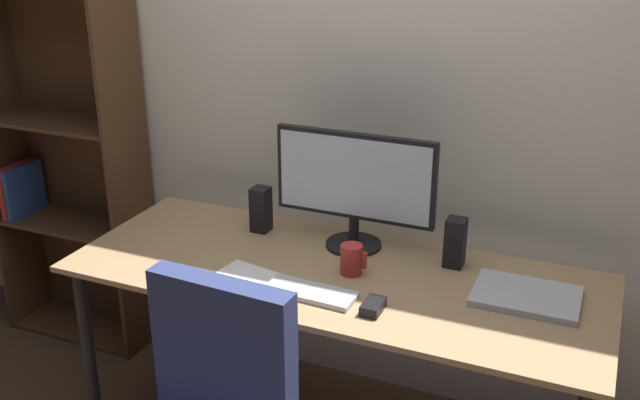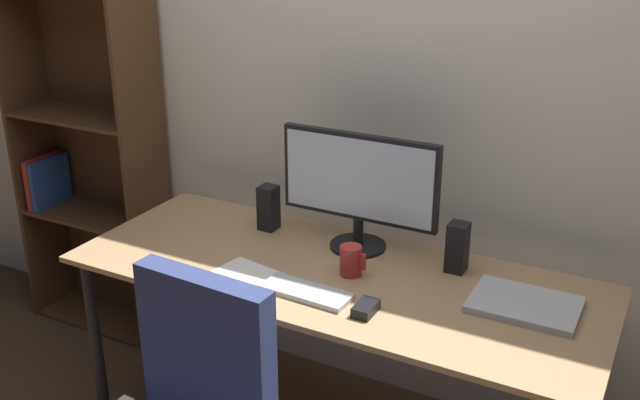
# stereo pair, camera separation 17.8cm
# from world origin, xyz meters

# --- Properties ---
(back_wall) EXTENTS (6.40, 0.10, 2.60)m
(back_wall) POSITION_xyz_m (0.00, 0.52, 1.30)
(back_wall) COLOR silver
(back_wall) RESTS_ON ground
(desk) EXTENTS (1.79, 0.70, 0.74)m
(desk) POSITION_xyz_m (0.00, 0.00, 0.66)
(desk) COLOR tan
(desk) RESTS_ON ground
(monitor) EXTENTS (0.58, 0.20, 0.42)m
(monitor) POSITION_xyz_m (-0.01, 0.21, 0.98)
(monitor) COLOR black
(monitor) RESTS_ON desk
(keyboard) EXTENTS (0.29, 0.12, 0.02)m
(keyboard) POSITION_xyz_m (-0.01, -0.18, 0.75)
(keyboard) COLOR #B7BABC
(keyboard) RESTS_ON desk
(mouse) EXTENTS (0.06, 0.10, 0.03)m
(mouse) POSITION_xyz_m (0.21, -0.19, 0.76)
(mouse) COLOR black
(mouse) RESTS_ON desk
(coffee_mug) EXTENTS (0.09, 0.07, 0.10)m
(coffee_mug) POSITION_xyz_m (0.06, 0.01, 0.79)
(coffee_mug) COLOR #B72D28
(coffee_mug) RESTS_ON desk
(laptop) EXTENTS (0.32, 0.23, 0.02)m
(laptop) POSITION_xyz_m (0.62, 0.06, 0.75)
(laptop) COLOR #B7BABC
(laptop) RESTS_ON desk
(speaker_left) EXTENTS (0.06, 0.07, 0.17)m
(speaker_left) POSITION_xyz_m (-0.38, 0.20, 0.82)
(speaker_left) COLOR black
(speaker_left) RESTS_ON desk
(speaker_right) EXTENTS (0.06, 0.07, 0.17)m
(speaker_right) POSITION_xyz_m (0.36, 0.20, 0.82)
(speaker_right) COLOR black
(speaker_right) RESTS_ON desk
(paper_sheet) EXTENTS (0.26, 0.33, 0.00)m
(paper_sheet) POSITION_xyz_m (-0.26, -0.22, 0.74)
(paper_sheet) COLOR white
(paper_sheet) RESTS_ON desk
(bookshelf) EXTENTS (0.69, 0.28, 1.56)m
(bookshelf) POSITION_xyz_m (-1.41, 0.35, 0.77)
(bookshelf) COLOR #4C331E
(bookshelf) RESTS_ON ground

